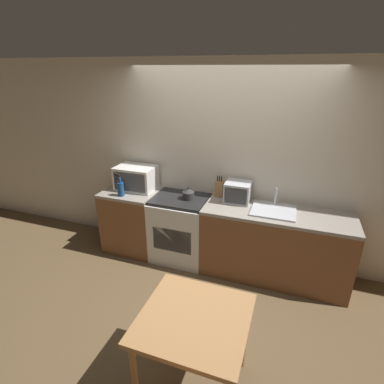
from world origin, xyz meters
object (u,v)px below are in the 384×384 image
(kettle, at_px, (188,194))
(bottle, at_px, (121,189))
(microwave, at_px, (136,178))
(dining_table, at_px, (194,328))
(stove_range, at_px, (181,228))
(toaster_oven, at_px, (238,192))

(kettle, distance_m, bottle, 0.90)
(microwave, distance_m, dining_table, 2.38)
(stove_range, xyz_separation_m, microwave, (-0.69, 0.10, 0.61))
(kettle, xyz_separation_m, bottle, (-0.87, -0.20, 0.03))
(stove_range, distance_m, microwave, 0.93)
(microwave, bearing_deg, bottle, -104.03)
(bottle, height_order, dining_table, bottle)
(stove_range, bearing_deg, microwave, 171.92)
(kettle, relative_size, toaster_oven, 0.52)
(kettle, relative_size, bottle, 0.65)
(kettle, bearing_deg, bottle, -166.90)
(toaster_oven, relative_size, dining_table, 0.39)
(kettle, height_order, dining_table, kettle)
(microwave, relative_size, toaster_oven, 1.70)
(stove_range, bearing_deg, bottle, -165.98)
(toaster_oven, bearing_deg, kettle, -167.97)
(microwave, relative_size, dining_table, 0.66)
(stove_range, height_order, dining_table, stove_range)
(microwave, height_order, dining_table, microwave)
(bottle, bearing_deg, dining_table, -44.51)
(bottle, height_order, toaster_oven, toaster_oven)
(stove_range, xyz_separation_m, dining_table, (0.79, -1.72, 0.21))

